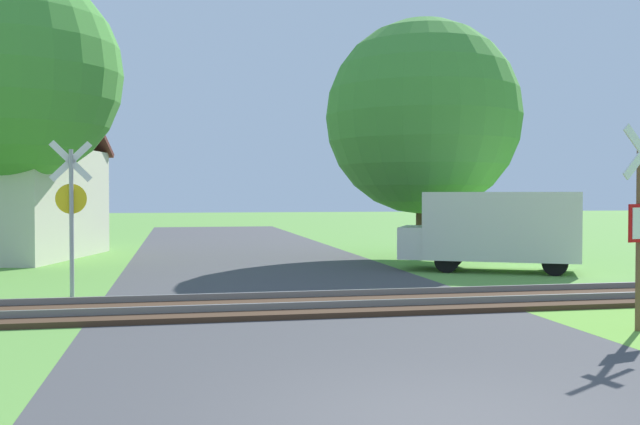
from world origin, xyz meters
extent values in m
cube|color=#424244|center=(0.00, 2.00, 0.00)|extent=(7.83, 80.00, 0.01)
cube|color=#422D1E|center=(0.00, 7.22, 0.05)|extent=(60.00, 2.60, 0.10)
cube|color=slate|center=(0.00, 7.94, 0.16)|extent=(60.00, 0.08, 0.12)
cube|color=slate|center=(0.00, 6.50, 0.16)|extent=(60.00, 0.08, 0.12)
cylinder|color=brown|center=(4.79, 3.87, 1.49)|extent=(0.10, 0.10, 2.99)
cylinder|color=#9E9EA5|center=(-4.59, 9.59, 1.56)|extent=(0.09, 0.09, 3.13)
cube|color=white|center=(-4.60, 9.64, 2.88)|extent=(0.86, 0.21, 0.88)
cube|color=white|center=(-4.60, 9.64, 2.88)|extent=(0.86, 0.21, 0.88)
cylinder|color=yellow|center=(-4.60, 9.65, 2.08)|extent=(0.63, 0.16, 0.64)
cube|color=#562823|center=(-8.29, 21.41, 4.87)|extent=(7.03, 5.03, 2.57)
cube|color=brown|center=(-7.07, 19.46, 5.08)|extent=(0.61, 0.61, 1.10)
cylinder|color=#513823|center=(-7.28, 17.12, 1.71)|extent=(0.46, 0.46, 3.43)
sphere|color=#478E38|center=(-7.28, 17.12, 5.87)|extent=(6.51, 6.51, 6.51)
cylinder|color=#513823|center=(5.71, 16.64, 1.16)|extent=(0.44, 0.44, 2.33)
sphere|color=#478E38|center=(5.71, 16.64, 4.77)|extent=(6.53, 6.53, 6.53)
cube|color=silver|center=(6.56, 12.50, 1.29)|extent=(4.61, 3.59, 1.90)
cube|color=silver|center=(4.38, 13.61, 0.79)|extent=(1.44, 1.93, 0.90)
cube|color=#19232D|center=(4.71, 13.44, 1.62)|extent=(0.77, 1.46, 0.85)
cube|color=navy|center=(6.99, 13.35, 0.96)|extent=(3.38, 1.72, 0.16)
cylinder|color=black|center=(5.64, 13.84, 0.34)|extent=(0.69, 0.47, 0.68)
cylinder|color=black|center=(4.93, 12.45, 0.34)|extent=(0.69, 0.47, 0.68)
cylinder|color=black|center=(8.19, 12.55, 0.34)|extent=(0.69, 0.47, 0.68)
cylinder|color=black|center=(7.48, 11.16, 0.34)|extent=(0.69, 0.47, 0.68)
camera|label=1|loc=(-2.38, -6.19, 2.17)|focal=40.00mm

